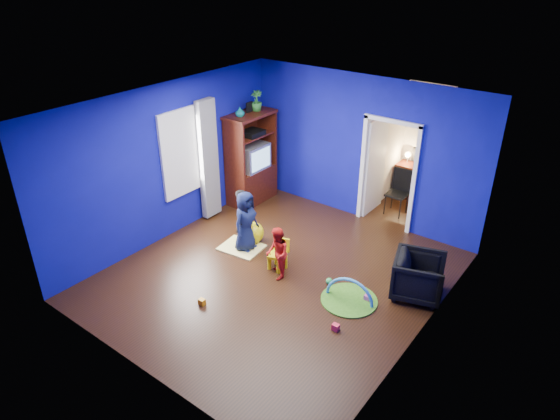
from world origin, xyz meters
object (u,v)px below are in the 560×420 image
Objects in this scene: child_black at (244,219)px; play_mat at (349,300)px; kid_chair at (277,256)px; toddler_red at (277,254)px; folding_chair at (397,193)px; child_navy at (246,221)px; crt_tv at (252,157)px; study_desk at (416,182)px; tv_armoire at (251,158)px; armchair at (419,277)px; vase at (240,112)px; hopper_ball at (253,233)px.

child_black reaches higher than play_mat.
child_black is at bearing 148.98° from kid_chair.
toddler_red is 1.00× the size of folding_chair.
child_navy is (0.08, -0.05, 0.00)m from child_black.
crt_tv is 3.63m from study_desk.
tv_armoire is (-1.15, 1.58, 0.41)m from child_black.
child_navy is at bearing 151.13° from kid_chair.
folding_chair is at bearing 125.44° from toddler_red.
armchair is 0.68× the size of child_navy.
armchair is 4.69m from vase.
vase is 0.28× the size of crt_tv.
study_desk is at bearing 66.10° from hopper_ball.
vase is at bearing 137.51° from hopper_ball.
child_black is 1.29× the size of play_mat.
child_black is 3.33m from folding_chair.
crt_tv is at bearing 82.41° from vase.
study_desk is at bearing -24.31° from child_navy.
armchair is 1.12× the size of crt_tv.
hopper_ball is at bearing -113.90° from study_desk.
tv_armoire is 3.14m from folding_chair.
vase reaches higher than tv_armoire.
hopper_ball is (-0.05, 0.25, -0.37)m from child_navy.
vase is 1.12m from tv_armoire.
child_black is 1.00m from kid_chair.
hopper_ball is (1.18, -1.08, -1.85)m from vase.
crt_tv is (-1.19, 1.63, 0.44)m from child_navy.
play_mat is at bearing 117.39° from armchair.
child_navy is 1.25× the size of folding_chair.
toddler_red reaches higher than study_desk.
crt_tv is (0.04, 0.30, -1.04)m from vase.
hopper_ball reaches higher than play_mat.
folding_chair is at bearing -46.19° from child_black.
child_navy is at bearing -53.87° from crt_tv.
child_navy is 2.37m from play_mat.
child_navy reaches higher than study_desk.
vase reaches higher than play_mat.
armchair reaches higher than hopper_ball.
tv_armoire is 3.66m from study_desk.
armchair is 3.20m from child_black.
toddler_red is 3.36m from folding_chair.
tv_armoire is at bearing -176.56° from toddler_red.
crt_tv is at bearing 33.72° from child_navy.
child_navy is 0.45m from hopper_ball.
toddler_red is 3.01m from crt_tv.
crt_tv is at bearing 129.55° from hopper_ball.
kid_chair is (-0.15, 0.20, -0.21)m from toddler_red.
play_mat is (-0.78, -0.78, -0.34)m from armchair.
child_navy is at bearing -138.78° from child_black.
tv_armoire reaches higher than child_black.
tv_armoire reaches higher than study_desk.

